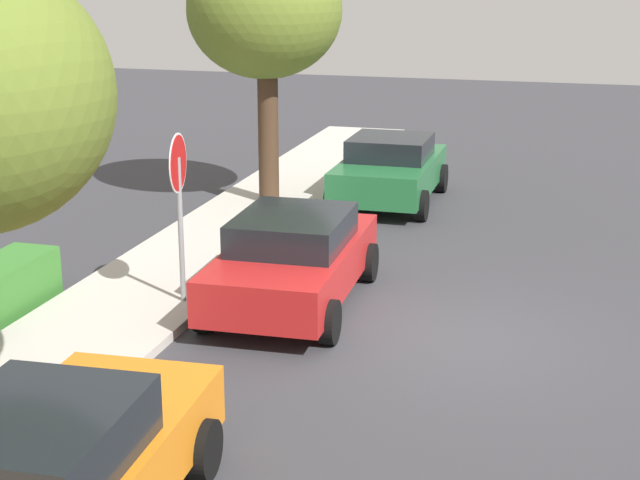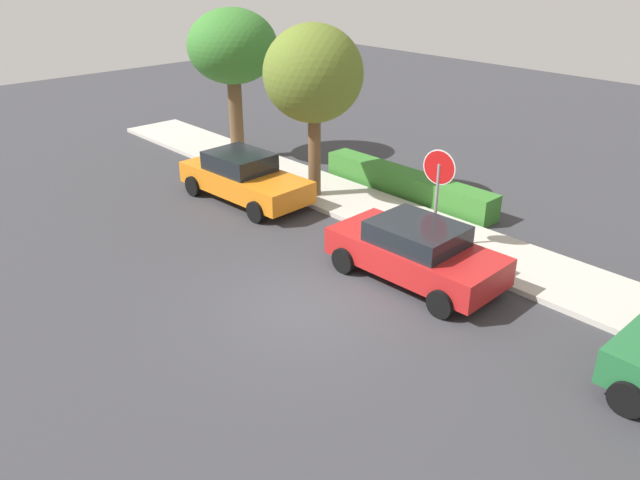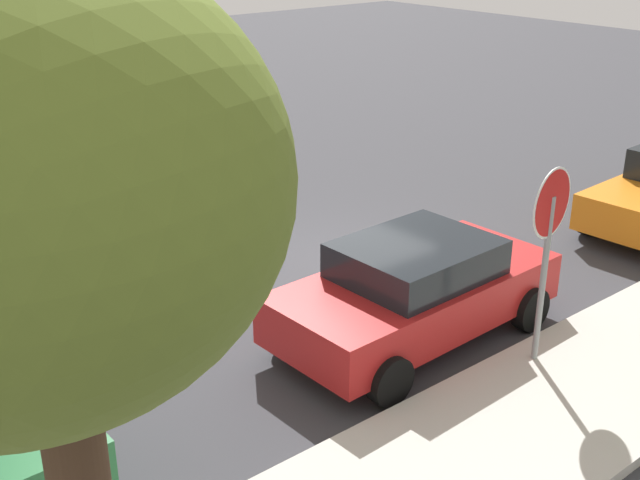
{
  "view_description": "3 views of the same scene",
  "coord_description": "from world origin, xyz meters",
  "px_view_note": "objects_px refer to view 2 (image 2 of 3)",
  "views": [
    {
      "loc": [
        -12.99,
        -1.71,
        5.23
      ],
      "look_at": [
        -0.02,
        1.91,
        1.3
      ],
      "focal_mm": 55.0,
      "sensor_mm": 36.0,
      "label": 1
    },
    {
      "loc": [
        8.79,
        -7.96,
        7.2
      ],
      "look_at": [
        -0.44,
        0.59,
        1.26
      ],
      "focal_mm": 35.0,
      "sensor_mm": 36.0,
      "label": 2
    },
    {
      "loc": [
        7.99,
        9.36,
        5.56
      ],
      "look_at": [
        1.17,
        1.04,
        1.11
      ],
      "focal_mm": 45.0,
      "sensor_mm": 36.0,
      "label": 3
    }
  ],
  "objects_px": {
    "parked_car_red": "(415,251)",
    "stop_sign": "(438,182)",
    "street_tree_mid_block": "(233,48)",
    "parked_car_orange": "(244,177)",
    "street_tree_near_corner": "(313,75)"
  },
  "relations": [
    {
      "from": "parked_car_orange",
      "to": "stop_sign",
      "type": "bearing_deg",
      "value": 12.86
    },
    {
      "from": "parked_car_red",
      "to": "street_tree_near_corner",
      "type": "relative_size",
      "value": 0.8
    },
    {
      "from": "parked_car_red",
      "to": "stop_sign",
      "type": "bearing_deg",
      "value": 112.8
    },
    {
      "from": "street_tree_near_corner",
      "to": "street_tree_mid_block",
      "type": "distance_m",
      "value": 5.29
    },
    {
      "from": "parked_car_orange",
      "to": "street_tree_near_corner",
      "type": "bearing_deg",
      "value": 45.37
    },
    {
      "from": "stop_sign",
      "to": "street_tree_mid_block",
      "type": "relative_size",
      "value": 0.51
    },
    {
      "from": "street_tree_near_corner",
      "to": "street_tree_mid_block",
      "type": "bearing_deg",
      "value": 170.0
    },
    {
      "from": "stop_sign",
      "to": "street_tree_near_corner",
      "type": "xyz_separation_m",
      "value": [
        -4.72,
        0.11,
        1.95
      ]
    },
    {
      "from": "parked_car_red",
      "to": "street_tree_near_corner",
      "type": "xyz_separation_m",
      "value": [
        -5.37,
        1.67,
        3.12
      ]
    },
    {
      "from": "parked_car_red",
      "to": "parked_car_orange",
      "type": "distance_m",
      "value": 6.89
    },
    {
      "from": "parked_car_red",
      "to": "parked_car_orange",
      "type": "relative_size",
      "value": 0.93
    },
    {
      "from": "parked_car_red",
      "to": "street_tree_mid_block",
      "type": "relative_size",
      "value": 0.79
    },
    {
      "from": "stop_sign",
      "to": "street_tree_mid_block",
      "type": "xyz_separation_m",
      "value": [
        -9.93,
        1.03,
        2.06
      ]
    },
    {
      "from": "stop_sign",
      "to": "street_tree_near_corner",
      "type": "bearing_deg",
      "value": 178.65
    },
    {
      "from": "parked_car_red",
      "to": "street_tree_mid_block",
      "type": "bearing_deg",
      "value": 166.27
    }
  ]
}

